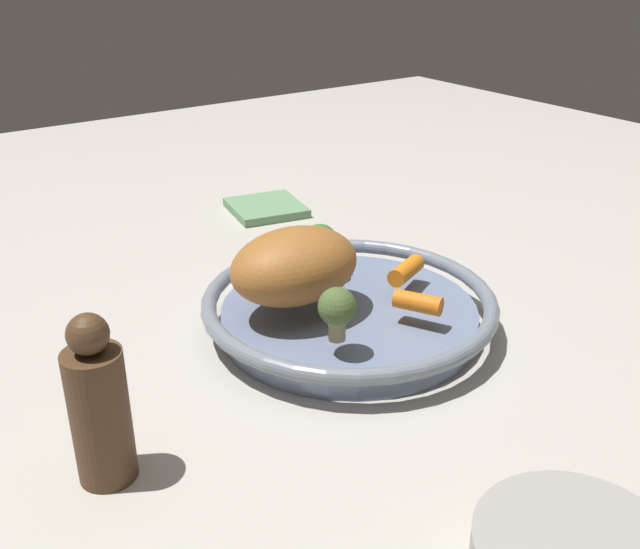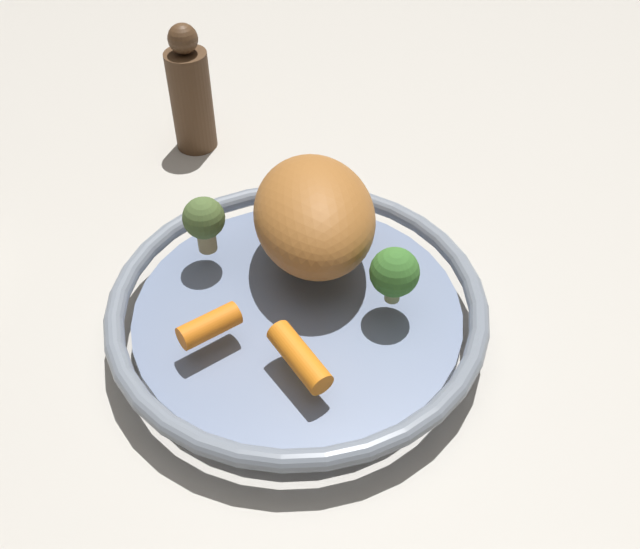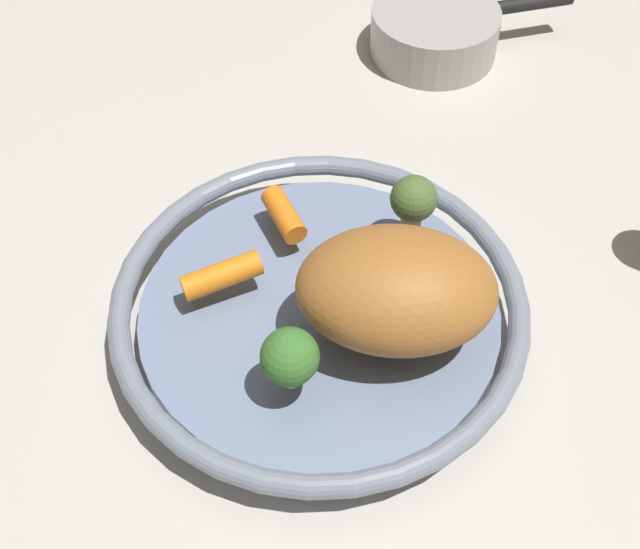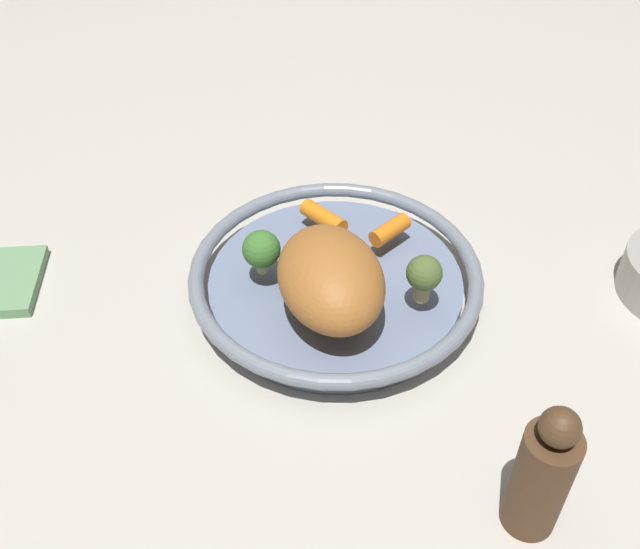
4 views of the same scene
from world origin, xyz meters
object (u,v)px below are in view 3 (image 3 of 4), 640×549
at_px(baby_carrot_right, 284,215).
at_px(broccoli_floret_edge, 290,357).
at_px(broccoli_floret_small, 413,201).
at_px(roast_chicken_piece, 396,290).
at_px(baby_carrot_back, 222,275).
at_px(serving_bowl, 319,312).
at_px(saucepan, 436,32).

relative_size(baby_carrot_right, broccoli_floret_edge, 0.97).
xyz_separation_m(broccoli_floret_small, broccoli_floret_edge, (0.09, 0.16, -0.00)).
relative_size(roast_chicken_piece, baby_carrot_back, 2.32).
xyz_separation_m(roast_chicken_piece, baby_carrot_back, (0.14, -0.03, -0.03)).
xyz_separation_m(baby_carrot_back, broccoli_floret_small, (-0.16, -0.07, 0.02)).
relative_size(serving_bowl, broccoli_floret_small, 5.96).
bearing_deg(baby_carrot_right, baby_carrot_back, 57.44).
bearing_deg(broccoli_floret_small, baby_carrot_right, -0.96).
relative_size(baby_carrot_right, broccoli_floret_small, 0.92).
bearing_deg(saucepan, serving_bowl, 74.44).
distance_m(serving_bowl, broccoli_floret_small, 0.12).
height_order(roast_chicken_piece, baby_carrot_right, roast_chicken_piece).
bearing_deg(roast_chicken_piece, broccoli_floret_edge, 37.59).
xyz_separation_m(roast_chicken_piece, saucepan, (-0.05, -0.43, -0.06)).
xyz_separation_m(serving_bowl, baby_carrot_back, (0.08, -0.01, 0.03)).
bearing_deg(broccoli_floret_edge, saucepan, -104.87).
bearing_deg(serving_bowl, saucepan, -105.56).
distance_m(serving_bowl, roast_chicken_piece, 0.09).
distance_m(serving_bowl, broccoli_floret_edge, 0.10).
relative_size(baby_carrot_back, broccoli_floret_edge, 1.20).
bearing_deg(broccoli_floret_small, serving_bowl, 45.73).
distance_m(broccoli_floret_small, broccoli_floret_edge, 0.19).
height_order(broccoli_floret_small, saucepan, broccoli_floret_small).
height_order(serving_bowl, baby_carrot_back, baby_carrot_back).
height_order(baby_carrot_back, saucepan, baby_carrot_back).
xyz_separation_m(roast_chicken_piece, broccoli_floret_small, (-0.02, -0.10, -0.01)).
relative_size(broccoli_floret_small, saucepan, 0.25).
height_order(serving_bowl, broccoli_floret_edge, broccoli_floret_edge).
distance_m(baby_carrot_back, broccoli_floret_small, 0.17).
bearing_deg(roast_chicken_piece, broccoli_floret_small, -98.56).
xyz_separation_m(baby_carrot_right, broccoli_floret_small, (-0.11, 0.00, 0.03)).
relative_size(baby_carrot_back, saucepan, 0.29).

